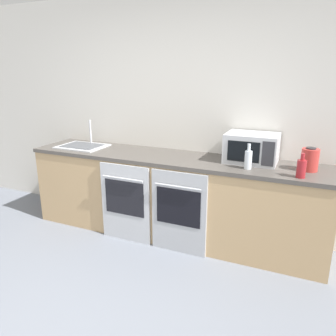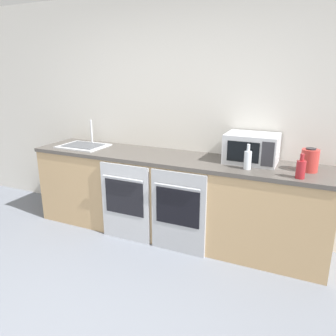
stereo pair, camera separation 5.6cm
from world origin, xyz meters
name	(u,v)px [view 2 (the right image)]	position (x,y,z in m)	size (l,w,h in m)	color
wall_back	(184,115)	(0.00, 2.20, 1.30)	(10.00, 0.06, 2.60)	silver
counter_back	(172,196)	(0.00, 1.86, 0.45)	(3.24, 0.66, 0.91)	tan
oven_left	(125,203)	(-0.39, 1.52, 0.43)	(0.57, 0.06, 0.85)	#B7BABF
oven_right	(178,213)	(0.22, 1.52, 0.43)	(0.57, 0.06, 0.85)	#A8AAAF
microwave	(252,148)	(0.81, 1.97, 1.05)	(0.50, 0.38, 0.29)	#B7BABF
bottle_clear	(248,159)	(0.83, 1.72, 1.00)	(0.07, 0.07, 0.24)	silver
bottle_red	(301,169)	(1.29, 1.63, 0.99)	(0.08, 0.08, 0.21)	maroon
kettle	(310,160)	(1.35, 1.88, 1.01)	(0.15, 0.15, 0.21)	#B2332D
sink	(84,145)	(-1.15, 1.84, 0.92)	(0.54, 0.43, 0.30)	#B7BABF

